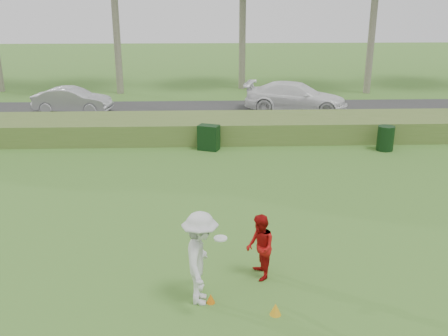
{
  "coord_description": "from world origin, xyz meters",
  "views": [
    {
      "loc": [
        -0.51,
        -9.44,
        5.92
      ],
      "look_at": [
        0.0,
        4.0,
        1.3
      ],
      "focal_mm": 40.0,
      "sensor_mm": 36.0,
      "label": 1
    }
  ],
  "objects_px": {
    "utility_cabinet": "(209,138)",
    "cone_yellow": "(275,309)",
    "player_white": "(201,258)",
    "car_mid": "(72,100)",
    "trash_bin": "(385,138)",
    "car_right": "(296,97)",
    "player_red": "(260,247)",
    "cone_orange": "(211,298)"
  },
  "relations": [
    {
      "from": "car_mid",
      "to": "car_right",
      "type": "height_order",
      "value": "car_right"
    },
    {
      "from": "utility_cabinet",
      "to": "trash_bin",
      "type": "relative_size",
      "value": 1.02
    },
    {
      "from": "player_white",
      "to": "car_right",
      "type": "bearing_deg",
      "value": -12.54
    },
    {
      "from": "car_right",
      "to": "trash_bin",
      "type": "bearing_deg",
      "value": -144.32
    },
    {
      "from": "trash_bin",
      "to": "car_right",
      "type": "height_order",
      "value": "car_right"
    },
    {
      "from": "player_red",
      "to": "trash_bin",
      "type": "height_order",
      "value": "player_red"
    },
    {
      "from": "cone_orange",
      "to": "cone_yellow",
      "type": "distance_m",
      "value": 1.34
    },
    {
      "from": "utility_cabinet",
      "to": "car_mid",
      "type": "distance_m",
      "value": 10.02
    },
    {
      "from": "player_red",
      "to": "car_right",
      "type": "relative_size",
      "value": 0.27
    },
    {
      "from": "player_white",
      "to": "cone_yellow",
      "type": "distance_m",
      "value": 1.77
    },
    {
      "from": "cone_orange",
      "to": "cone_yellow",
      "type": "relative_size",
      "value": 0.8
    },
    {
      "from": "car_right",
      "to": "utility_cabinet",
      "type": "bearing_deg",
      "value": 161.17
    },
    {
      "from": "cone_orange",
      "to": "cone_yellow",
      "type": "xyz_separation_m",
      "value": [
        1.27,
        -0.45,
        0.03
      ]
    },
    {
      "from": "utility_cabinet",
      "to": "cone_yellow",
      "type": "bearing_deg",
      "value": -62.19
    },
    {
      "from": "player_white",
      "to": "cone_orange",
      "type": "xyz_separation_m",
      "value": [
        0.19,
        -0.08,
        -0.88
      ]
    },
    {
      "from": "player_white",
      "to": "car_mid",
      "type": "distance_m",
      "value": 19.02
    },
    {
      "from": "cone_orange",
      "to": "utility_cabinet",
      "type": "relative_size",
      "value": 0.2
    },
    {
      "from": "cone_orange",
      "to": "utility_cabinet",
      "type": "distance_m",
      "value": 10.82
    },
    {
      "from": "cone_yellow",
      "to": "utility_cabinet",
      "type": "relative_size",
      "value": 0.25
    },
    {
      "from": "car_mid",
      "to": "player_white",
      "type": "bearing_deg",
      "value": -151.68
    },
    {
      "from": "trash_bin",
      "to": "cone_yellow",
      "type": "bearing_deg",
      "value": -118.62
    },
    {
      "from": "car_right",
      "to": "car_mid",
      "type": "bearing_deg",
      "value": 105.04
    },
    {
      "from": "cone_orange",
      "to": "player_red",
      "type": "bearing_deg",
      "value": 40.81
    },
    {
      "from": "car_mid",
      "to": "car_right",
      "type": "relative_size",
      "value": 0.75
    },
    {
      "from": "cone_yellow",
      "to": "trash_bin",
      "type": "bearing_deg",
      "value": 61.38
    },
    {
      "from": "player_red",
      "to": "cone_yellow",
      "type": "relative_size",
      "value": 5.9
    },
    {
      "from": "player_red",
      "to": "car_mid",
      "type": "relative_size",
      "value": 0.37
    },
    {
      "from": "player_white",
      "to": "car_mid",
      "type": "xyz_separation_m",
      "value": [
        -6.93,
        17.71,
        -0.26
      ]
    },
    {
      "from": "player_white",
      "to": "player_red",
      "type": "height_order",
      "value": "player_white"
    },
    {
      "from": "car_mid",
      "to": "utility_cabinet",
      "type": "bearing_deg",
      "value": -127.19
    },
    {
      "from": "cone_yellow",
      "to": "car_right",
      "type": "relative_size",
      "value": 0.05
    },
    {
      "from": "trash_bin",
      "to": "car_right",
      "type": "distance_m",
      "value": 7.42
    },
    {
      "from": "player_red",
      "to": "utility_cabinet",
      "type": "xyz_separation_m",
      "value": [
        -1.03,
        9.86,
        -0.23
      ]
    },
    {
      "from": "player_red",
      "to": "trash_bin",
      "type": "xyz_separation_m",
      "value": [
        6.13,
        9.53,
        -0.24
      ]
    },
    {
      "from": "utility_cabinet",
      "to": "car_right",
      "type": "xyz_separation_m",
      "value": [
        4.73,
        6.67,
        0.33
      ]
    },
    {
      "from": "player_white",
      "to": "cone_yellow",
      "type": "height_order",
      "value": "player_white"
    },
    {
      "from": "cone_yellow",
      "to": "car_mid",
      "type": "distance_m",
      "value": 20.08
    },
    {
      "from": "player_white",
      "to": "car_right",
      "type": "distance_m",
      "value": 18.1
    },
    {
      "from": "player_white",
      "to": "car_mid",
      "type": "relative_size",
      "value": 0.49
    },
    {
      "from": "player_white",
      "to": "cone_orange",
      "type": "distance_m",
      "value": 0.91
    },
    {
      "from": "player_white",
      "to": "cone_orange",
      "type": "bearing_deg",
      "value": -108.09
    },
    {
      "from": "trash_bin",
      "to": "car_right",
      "type": "xyz_separation_m",
      "value": [
        -2.43,
        7.0,
        0.34
      ]
    }
  ]
}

